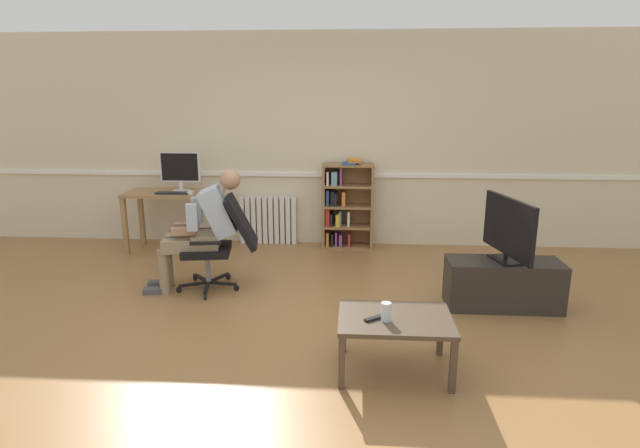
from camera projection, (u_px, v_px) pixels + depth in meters
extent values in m
plane|color=olive|center=(296.00, 328.00, 4.31)|extent=(18.00, 18.00, 0.00)
cube|color=beige|center=(318.00, 141.00, 6.55)|extent=(12.00, 0.10, 2.70)
cube|color=white|center=(318.00, 175.00, 6.59)|extent=(12.00, 0.03, 0.05)
cube|color=#9E7547|center=(125.00, 227.00, 6.22)|extent=(0.06, 0.06, 0.72)
cube|color=#9E7547|center=(212.00, 228.00, 6.14)|extent=(0.06, 0.06, 0.72)
cube|color=#9E7547|center=(223.00, 219.00, 6.63)|extent=(0.06, 0.06, 0.72)
cube|color=#9E7547|center=(142.00, 217.00, 6.70)|extent=(0.06, 0.06, 0.72)
cube|color=#9E7547|center=(173.00, 193.00, 6.33)|extent=(1.17, 0.58, 0.04)
cube|color=silver|center=(181.00, 190.00, 6.38)|extent=(0.18, 0.14, 0.01)
cube|color=silver|center=(181.00, 186.00, 6.38)|extent=(0.04, 0.02, 0.10)
cube|color=silver|center=(180.00, 167.00, 6.32)|extent=(0.50, 0.02, 0.38)
cube|color=black|center=(179.00, 167.00, 6.31)|extent=(0.46, 0.00, 0.34)
cube|color=black|center=(172.00, 193.00, 6.18)|extent=(0.40, 0.12, 0.02)
cube|color=white|center=(190.00, 192.00, 6.19)|extent=(0.06, 0.10, 0.03)
cube|color=olive|center=(324.00, 206.00, 6.51)|extent=(0.03, 0.28, 1.09)
cube|color=olive|center=(372.00, 207.00, 6.47)|extent=(0.03, 0.28, 1.09)
cube|color=olive|center=(348.00, 204.00, 6.63)|extent=(0.61, 0.02, 1.09)
cube|color=olive|center=(347.00, 246.00, 6.62)|extent=(0.58, 0.28, 0.03)
cube|color=olive|center=(347.00, 226.00, 6.56)|extent=(0.58, 0.28, 0.03)
cube|color=olive|center=(348.00, 206.00, 6.49)|extent=(0.58, 0.28, 0.03)
cube|color=olive|center=(348.00, 186.00, 6.43)|extent=(0.58, 0.28, 0.03)
cube|color=olive|center=(348.00, 165.00, 6.36)|extent=(0.58, 0.28, 0.03)
cube|color=orange|center=(328.00, 238.00, 6.61)|extent=(0.04, 0.19, 0.17)
cube|color=red|center=(328.00, 217.00, 6.54)|extent=(0.05, 0.19, 0.23)
cube|color=#2D519E|center=(328.00, 197.00, 6.48)|extent=(0.03, 0.19, 0.20)
cube|color=white|center=(328.00, 178.00, 6.41)|extent=(0.03, 0.19, 0.17)
cube|color=black|center=(332.00, 239.00, 6.60)|extent=(0.02, 0.19, 0.16)
cube|color=black|center=(332.00, 219.00, 6.56)|extent=(0.03, 0.19, 0.16)
cube|color=black|center=(333.00, 198.00, 6.50)|extent=(0.04, 0.19, 0.18)
cube|color=#6699A3|center=(333.00, 178.00, 6.41)|extent=(0.05, 0.19, 0.17)
cube|color=#89428E|center=(336.00, 238.00, 6.61)|extent=(0.03, 0.19, 0.18)
cube|color=gold|center=(338.00, 220.00, 6.53)|extent=(0.05, 0.19, 0.15)
cube|color=black|center=(336.00, 199.00, 6.48)|extent=(0.03, 0.19, 0.17)
cube|color=#6699A3|center=(336.00, 178.00, 6.41)|extent=(0.04, 0.19, 0.17)
cube|color=#89428E|center=(341.00, 239.00, 6.59)|extent=(0.04, 0.19, 0.15)
cube|color=#6699A3|center=(340.00, 218.00, 6.56)|extent=(0.03, 0.19, 0.19)
cube|color=orange|center=(344.00, 198.00, 6.49)|extent=(0.04, 0.19, 0.18)
cube|color=#89428E|center=(341.00, 176.00, 6.41)|extent=(0.03, 0.19, 0.22)
cube|color=red|center=(349.00, 239.00, 6.59)|extent=(0.03, 0.19, 0.16)
cube|color=white|center=(349.00, 218.00, 6.53)|extent=(0.03, 0.19, 0.20)
cube|color=#2D519E|center=(349.00, 163.00, 6.32)|extent=(0.16, 0.22, 0.02)
cube|color=orange|center=(354.00, 161.00, 6.35)|extent=(0.16, 0.22, 0.02)
cube|color=orange|center=(355.00, 159.00, 6.34)|extent=(0.16, 0.22, 0.02)
cube|color=white|center=(243.00, 220.00, 6.76)|extent=(0.06, 0.08, 0.63)
cube|color=white|center=(248.00, 220.00, 6.75)|extent=(0.06, 0.08, 0.63)
cube|color=white|center=(254.00, 220.00, 6.75)|extent=(0.06, 0.08, 0.63)
cube|color=white|center=(260.00, 220.00, 6.74)|extent=(0.06, 0.08, 0.63)
cube|color=white|center=(265.00, 220.00, 6.74)|extent=(0.06, 0.08, 0.63)
cube|color=white|center=(271.00, 220.00, 6.73)|extent=(0.06, 0.08, 0.63)
cube|color=white|center=(277.00, 220.00, 6.73)|extent=(0.06, 0.08, 0.63)
cube|color=white|center=(283.00, 220.00, 6.72)|extent=(0.06, 0.08, 0.63)
cube|color=white|center=(288.00, 221.00, 6.72)|extent=(0.06, 0.08, 0.63)
cube|color=white|center=(294.00, 221.00, 6.71)|extent=(0.06, 0.08, 0.63)
cube|color=black|center=(207.00, 287.00, 5.04)|extent=(0.08, 0.30, 0.02)
cylinder|color=black|center=(205.00, 297.00, 4.91)|extent=(0.03, 0.06, 0.06)
cube|color=black|center=(222.00, 283.00, 5.15)|extent=(0.30, 0.08, 0.02)
cylinder|color=black|center=(236.00, 288.00, 5.13)|extent=(0.06, 0.03, 0.06)
cube|color=black|center=(219.00, 278.00, 5.31)|extent=(0.17, 0.28, 0.02)
cylinder|color=black|center=(228.00, 277.00, 5.45)|extent=(0.04, 0.06, 0.06)
cube|color=black|center=(202.00, 278.00, 5.30)|extent=(0.24, 0.24, 0.02)
cylinder|color=black|center=(195.00, 278.00, 5.42)|extent=(0.06, 0.06, 0.06)
cube|color=black|center=(194.00, 284.00, 5.13)|extent=(0.28, 0.17, 0.02)
cylinder|color=black|center=(179.00, 290.00, 5.08)|extent=(0.06, 0.05, 0.06)
cylinder|color=gray|center=(208.00, 267.00, 5.15)|extent=(0.05, 0.05, 0.30)
cube|color=black|center=(207.00, 250.00, 5.10)|extent=(0.53, 0.53, 0.07)
cube|color=black|center=(241.00, 222.00, 5.06)|extent=(0.37, 0.48, 0.53)
cube|color=black|center=(211.00, 229.00, 5.32)|extent=(0.28, 0.09, 0.03)
cube|color=black|center=(205.00, 243.00, 4.82)|extent=(0.28, 0.09, 0.03)
cube|color=#937F60|center=(206.00, 240.00, 5.08)|extent=(0.31, 0.38, 0.14)
cube|color=#A3B2C1|center=(218.00, 211.00, 5.02)|extent=(0.42, 0.39, 0.52)
sphere|color=#A87A5B|center=(230.00, 180.00, 4.95)|extent=(0.20, 0.20, 0.20)
cube|color=black|center=(177.00, 231.00, 5.03)|extent=(0.15, 0.06, 0.02)
cube|color=#937F60|center=(187.00, 240.00, 5.16)|extent=(0.43, 0.19, 0.13)
cylinder|color=#937F60|center=(168.00, 265.00, 5.21)|extent=(0.10, 0.10, 0.46)
cube|color=#4C4C51|center=(159.00, 284.00, 5.25)|extent=(0.23, 0.12, 0.06)
cube|color=#937F60|center=(184.00, 246.00, 4.97)|extent=(0.43, 0.19, 0.13)
cylinder|color=#937F60|center=(164.00, 272.00, 5.01)|extent=(0.10, 0.10, 0.46)
cube|color=#4C4C51|center=(155.00, 291.00, 5.05)|extent=(0.23, 0.12, 0.06)
cube|color=#A3B2C1|center=(197.00, 210.00, 5.16)|extent=(0.11, 0.09, 0.26)
cube|color=#A87A5B|center=(187.00, 226.00, 5.12)|extent=(0.25, 0.11, 0.07)
cube|color=#A3B2C1|center=(192.00, 217.00, 4.85)|extent=(0.11, 0.09, 0.26)
cube|color=#A87A5B|center=(184.00, 231.00, 4.94)|extent=(0.25, 0.11, 0.07)
cube|color=#2D2823|center=(503.00, 284.00, 4.70)|extent=(1.03, 0.41, 0.45)
cube|color=black|center=(505.00, 260.00, 4.64)|extent=(0.26, 0.36, 0.02)
cylinder|color=black|center=(506.00, 256.00, 4.63)|extent=(0.04, 0.04, 0.05)
cube|color=black|center=(508.00, 226.00, 4.56)|extent=(0.22, 0.83, 0.51)
cube|color=#B7D1F9|center=(511.00, 226.00, 4.56)|extent=(0.17, 0.77, 0.47)
cube|color=#4C3D2D|center=(342.00, 363.00, 3.38)|extent=(0.04, 0.04, 0.38)
cube|color=#4C3D2D|center=(453.00, 366.00, 3.33)|extent=(0.04, 0.04, 0.38)
cube|color=#4C3D2D|center=(441.00, 331.00, 3.83)|extent=(0.04, 0.04, 0.38)
cube|color=#4C3D2D|center=(343.00, 328.00, 3.87)|extent=(0.04, 0.04, 0.38)
cube|color=#4C3D2D|center=(395.00, 319.00, 3.55)|extent=(0.79, 0.57, 0.03)
cylinder|color=silver|center=(386.00, 312.00, 3.47)|extent=(0.07, 0.07, 0.13)
cube|color=black|center=(374.00, 318.00, 3.50)|extent=(0.14, 0.12, 0.02)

